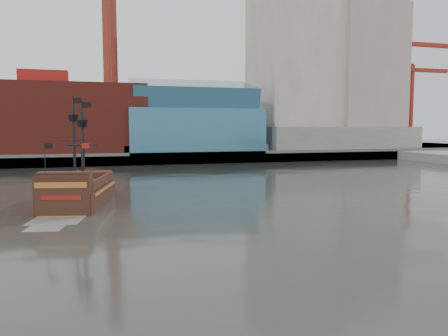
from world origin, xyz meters
name	(u,v)px	position (x,y,z in m)	size (l,w,h in m)	color
ground	(261,236)	(0.00, 0.00, 0.00)	(400.00, 400.00, 0.00)	#262924
promenade_far	(140,152)	(0.00, 92.00, 1.00)	(220.00, 60.00, 2.00)	slate
seawall	(154,159)	(0.00, 62.50, 1.30)	(220.00, 1.00, 2.60)	#4C4C49
skyline	(162,62)	(5.21, 84.56, 24.55)	(149.00, 45.00, 62.00)	brown
crane_a	(409,89)	(78.63, 82.00, 19.11)	(22.50, 4.00, 32.25)	slate
crane_b	(412,104)	(88.23, 92.00, 15.57)	(19.10, 4.00, 26.25)	slate
pirate_ship	(79,194)	(-13.31, 17.33, 1.07)	(7.93, 16.42, 11.81)	black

